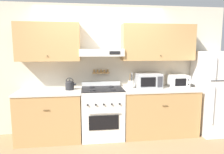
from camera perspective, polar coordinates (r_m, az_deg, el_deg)
name	(u,v)px	position (r m, az deg, el deg)	size (l,w,h in m)	color
ground_plane	(104,144)	(3.77, -2.28, -18.57)	(16.00, 16.00, 0.00)	#937551
wall_back	(104,60)	(4.00, -2.24, 4.93)	(5.20, 0.46, 2.55)	beige
counter_left	(50,115)	(3.95, -17.27, -10.41)	(1.17, 0.67, 0.92)	tan
counter_right	(158,111)	(4.14, 13.11, -9.41)	(1.46, 0.67, 0.92)	tan
stove_range	(102,112)	(3.89, -2.76, -10.10)	(0.78, 0.67, 1.03)	white
refrigerator	(214,92)	(4.53, 27.21, -3.88)	(0.69, 0.75, 1.64)	white
tea_kettle	(70,85)	(3.86, -11.98, -2.19)	(0.21, 0.16, 0.23)	#232326
microwave	(148,81)	(4.04, 10.34, -1.00)	(0.48, 0.36, 0.28)	#ADAFB5
utensil_crock	(131,84)	(3.94, 5.39, -2.04)	(0.12, 0.12, 0.30)	silver
toaster_oven	(178,81)	(4.26, 18.45, -1.09)	(0.35, 0.32, 0.25)	white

